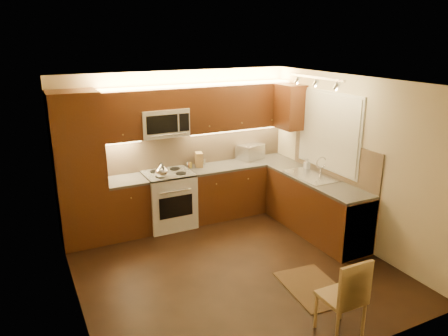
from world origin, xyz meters
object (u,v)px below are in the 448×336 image
microwave (163,122)px  soap_bottle (307,164)px  toaster_oven (250,152)px  dining_chair (341,295)px  sink (312,172)px  stove (169,199)px  knife_block (199,160)px  kettle (162,170)px

microwave → soap_bottle: (2.16, -0.92, -0.73)m
toaster_oven → dining_chair: toaster_oven is taller
soap_bottle → sink: bearing=-114.0°
stove → sink: (2.00, -1.12, 0.52)m
sink → dining_chair: bearing=-120.1°
knife_block → dining_chair: 3.57m
soap_bottle → dining_chair: size_ratio=0.20×
kettle → soap_bottle: size_ratio=1.33×
toaster_oven → soap_bottle: size_ratio=2.45×
kettle → knife_block: kettle is taller
stove → sink: 2.35m
toaster_oven → sink: bearing=-92.3°
stove → kettle: bearing=-130.9°
microwave → toaster_oven: bearing=1.6°
microwave → soap_bottle: microwave is taller
sink → soap_bottle: (0.16, 0.34, 0.02)m
sink → soap_bottle: 0.38m
kettle → knife_block: (0.77, 0.34, -0.02)m
kettle → toaster_oven: bearing=8.1°
sink → soap_bottle: soap_bottle is taller
soap_bottle → knife_block: bearing=150.3°
stove → microwave: microwave is taller
sink → toaster_oven: toaster_oven is taller
sink → kettle: bearing=156.6°
toaster_oven → knife_block: 1.01m
sink → microwave: bearing=147.8°
kettle → sink: bearing=-27.0°
stove → kettle: 0.63m
dining_chair → toaster_oven: bearing=76.0°
sink → knife_block: bearing=137.4°
kettle → soap_bottle: (2.32, -0.60, -0.05)m
soap_bottle → dining_chair: soap_bottle is taller
stove → microwave: 1.27m
microwave → sink: size_ratio=0.88×
microwave → sink: microwave is taller
sink → toaster_oven: bearing=106.1°
soap_bottle → microwave: bearing=158.4°
stove → knife_block: bearing=14.0°
sink → knife_block: size_ratio=3.50×
stove → soap_bottle: soap_bottle is taller
toaster_oven → soap_bottle: toaster_oven is taller
stove → dining_chair: (0.70, -3.38, -0.00)m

